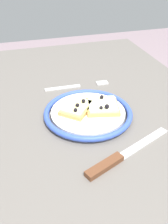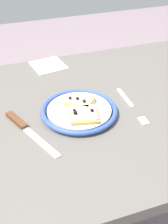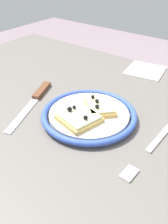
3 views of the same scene
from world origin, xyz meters
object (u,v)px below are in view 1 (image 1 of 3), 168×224
pizza_slice_near (77,108)px  fork (78,86)px  plate (88,113)px  pizza_slice_far (102,106)px  knife (116,159)px  dining_table (86,150)px

pizza_slice_near → fork: bearing=163.8°
plate → pizza_slice_near: (-0.01, -0.03, 0.01)m
pizza_slice_near → pizza_slice_far: 0.07m
plate → knife: size_ratio=0.99×
pizza_slice_near → pizza_slice_far: pizza_slice_far is taller
dining_table → pizza_slice_near: bearing=-165.4°
dining_table → pizza_slice_near: (-0.05, -0.01, 0.11)m
knife → dining_table: bearing=-170.0°
plate → knife: plate is taller
plate → fork: size_ratio=1.13×
dining_table → pizza_slice_far: bearing=122.5°
plate → pizza_slice_near: bearing=-112.9°
dining_table → pizza_slice_near: 0.12m
plate → knife: bearing=2.9°
dining_table → pizza_slice_near: pizza_slice_near is taller
plate → pizza_slice_far: bearing=91.7°
plate → pizza_slice_far: pizza_slice_far is taller
pizza_slice_far → fork: pizza_slice_far is taller
plate → fork: (-0.16, 0.02, -0.01)m
plate → pizza_slice_near: size_ratio=2.19×
pizza_slice_far → plate: bearing=-88.3°
knife → pizza_slice_near: bearing=-168.8°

